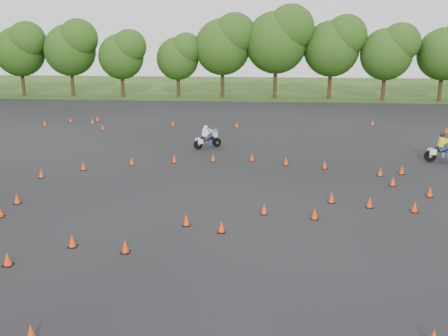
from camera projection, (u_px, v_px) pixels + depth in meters
name	position (u px, v px, depth m)	size (l,w,h in m)	color
ground	(215.00, 223.00, 19.95)	(140.00, 140.00, 0.00)	#2D5119
asphalt_pad	(227.00, 180.00, 25.72)	(62.00, 62.00, 0.00)	black
treeline	(280.00, 59.00, 52.17)	(87.15, 32.55, 11.04)	#274914
traffic_cones	(225.00, 178.00, 25.31)	(35.95, 33.40, 0.45)	#FF3D0A
rider_yellow	(445.00, 148.00, 29.12)	(2.26, 0.69, 1.74)	yellow
rider_white	(207.00, 137.00, 32.84)	(1.98, 0.61, 1.53)	white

